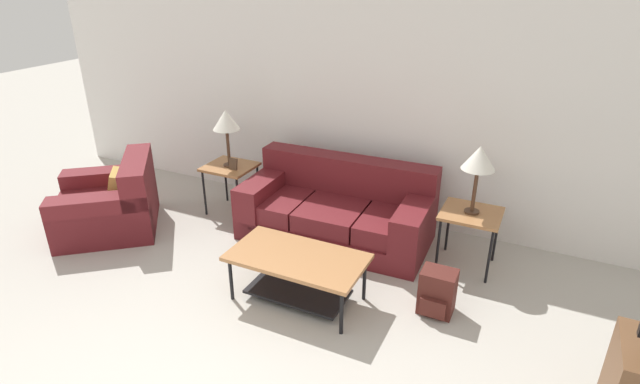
% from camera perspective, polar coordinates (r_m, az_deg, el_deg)
% --- Properties ---
extents(wall_back, '(9.00, 0.06, 2.60)m').
position_cam_1_polar(wall_back, '(5.53, 6.59, 9.70)').
color(wall_back, white).
rests_on(wall_back, ground_plane).
extents(couch, '(2.01, 1.00, 0.82)m').
position_cam_1_polar(couch, '(5.35, 1.98, -2.27)').
color(couch, maroon).
rests_on(couch, ground_plane).
extents(armchair, '(1.42, 1.42, 0.80)m').
position_cam_1_polar(armchair, '(5.98, -22.76, -1.35)').
color(armchair, maroon).
rests_on(armchair, ground_plane).
extents(coffee_table, '(1.17, 0.62, 0.45)m').
position_cam_1_polar(coffee_table, '(4.35, -2.60, -8.58)').
color(coffee_table, '#A87042').
rests_on(coffee_table, ground_plane).
extents(side_table_left, '(0.55, 0.50, 0.59)m').
position_cam_1_polar(side_table_left, '(5.89, -10.24, 2.45)').
color(side_table_left, '#A87042').
rests_on(side_table_left, ground_plane).
extents(side_table_right, '(0.55, 0.50, 0.59)m').
position_cam_1_polar(side_table_right, '(4.92, 16.85, -2.85)').
color(side_table_right, '#A87042').
rests_on(side_table_right, ground_plane).
extents(table_lamp_left, '(0.30, 0.30, 0.66)m').
position_cam_1_polar(table_lamp_left, '(5.69, -10.69, 7.96)').
color(table_lamp_left, '#472D1E').
rests_on(table_lamp_left, side_table_left).
extents(table_lamp_right, '(0.30, 0.30, 0.66)m').
position_cam_1_polar(table_lamp_right, '(4.69, 17.72, 3.57)').
color(table_lamp_right, '#472D1E').
rests_on(table_lamp_right, side_table_right).
extents(backpack, '(0.29, 0.30, 0.40)m').
position_cam_1_polar(backpack, '(4.39, 13.24, -11.11)').
color(backpack, '#4C1E19').
rests_on(backpack, ground_plane).
extents(picture_frame, '(0.10, 0.04, 0.13)m').
position_cam_1_polar(picture_frame, '(5.73, -9.88, 3.17)').
color(picture_frame, '#4C3828').
rests_on(picture_frame, side_table_left).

